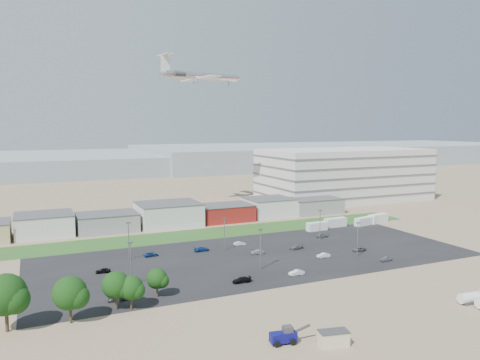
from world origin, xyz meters
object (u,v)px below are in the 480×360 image
telehandler (283,335)px  airliner (202,76)px  portable_shed (334,338)px  box_trailer_a (317,226)px  parked_car_7 (257,252)px  parked_car_1 (323,255)px  tree_far_left (6,299)px  parked_car_11 (240,243)px  parked_car_8 (322,235)px  parked_car_0 (359,249)px  parked_car_13 (296,273)px  parked_car_5 (103,271)px  parked_car_10 (118,297)px  parked_car_2 (386,259)px  parked_car_9 (151,254)px  parked_car_12 (296,247)px  storage_tank_nw (469,298)px  parked_car_3 (242,280)px  parked_car_6 (202,249)px

telehandler → airliner: (33.24, 131.74, 56.41)m
portable_shed → box_trailer_a: (45.79, 73.83, 0.18)m
airliner → parked_car_7: size_ratio=11.45×
airliner → parked_car_1: bearing=-96.5°
tree_far_left → parked_car_11: size_ratio=3.18×
parked_car_8 → parked_car_0: bearing=-177.0°
parked_car_7 → parked_car_8: bearing=115.5°
parked_car_13 → parked_car_5: bearing=-113.7°
parked_car_7 → parked_car_10: parked_car_10 is taller
parked_car_2 → parked_car_5: 73.56m
telehandler → airliner: bearing=84.4°
parked_car_7 → parked_car_13: parked_car_13 is taller
box_trailer_a → parked_car_9: bearing=-174.0°
parked_car_0 → parked_car_12: bearing=-125.3°
storage_tank_nw → parked_car_10: bearing=154.3°
parked_car_1 → parked_car_3: size_ratio=0.85×
parked_car_1 → telehandler: bearing=-34.4°
parked_car_2 → parked_car_8: bearing=175.1°
storage_tank_nw → box_trailer_a: box_trailer_a is taller
airliner → parked_car_8: airliner is taller
parked_car_2 → parked_car_6: bearing=-130.7°
parked_car_9 → storage_tank_nw: bearing=-145.5°
box_trailer_a → tree_far_left: bearing=-156.4°
tree_far_left → parked_car_12: (75.36, 27.28, -5.27)m
airliner → parked_car_0: 107.75m
parked_car_2 → parked_car_12: 25.69m
parked_car_1 → parked_car_6: 34.73m
parked_car_2 → parked_car_3: parked_car_3 is taller
telehandler → parked_car_9: 61.62m
storage_tank_nw → box_trailer_a: 70.68m
storage_tank_nw → parked_car_6: size_ratio=0.94×
parked_car_1 → box_trailer_a: bearing=156.3°
parked_car_0 → storage_tank_nw: bearing=-11.5°
parked_car_7 → parked_car_0: bearing=78.9°
airliner → parked_car_6: airliner is taller
storage_tank_nw → parked_car_13: bearing=126.3°
parked_car_0 → parked_car_10: size_ratio=0.92×
parked_car_5 → parked_car_9: bearing=131.4°
telehandler → parked_car_8: 77.74m
parked_car_13 → portable_shed: bearing=-19.0°
portable_shed → parked_car_0: portable_shed is taller
parked_car_0 → parked_car_2: parked_car_2 is taller
parked_car_8 → parked_car_1: bearing=149.6°
storage_tank_nw → parked_car_0: (5.72, 41.95, -0.71)m
parked_car_5 → parked_car_7: size_ratio=0.97×
box_trailer_a → portable_shed: bearing=-124.0°
parked_car_1 → parked_car_9: (-43.02, 20.72, -0.07)m
parked_car_5 → parked_car_11: 43.17m
storage_tank_nw → box_trailer_a: (9.92, 69.98, 0.16)m
parked_car_11 → airliner: bearing=-8.4°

